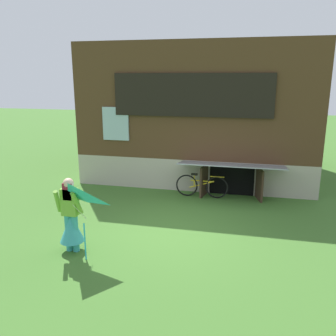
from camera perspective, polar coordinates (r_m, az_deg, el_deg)
ground_plane at (r=9.06m, az=0.39°, el=-9.53°), size 60.00×60.00×0.00m
log_house at (r=13.95m, az=5.62°, el=9.09°), size 7.99×6.50×4.80m
person at (r=7.93m, az=-15.34°, el=-8.23°), size 0.61×0.53×1.65m
kite at (r=7.18m, az=-15.63°, el=-5.34°), size 0.98×0.93×1.62m
bicycle_yellow at (r=11.19m, az=5.42°, el=-2.88°), size 1.65×0.08×0.75m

